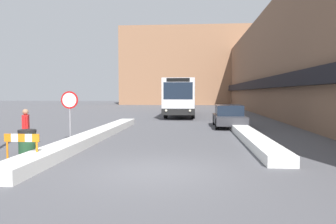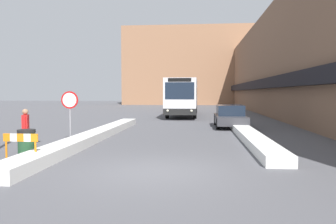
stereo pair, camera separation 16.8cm
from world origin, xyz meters
name	(u,v)px [view 2 (the right image)]	position (x,y,z in m)	size (l,w,h in m)	color
ground_plane	(154,172)	(0.00, 0.00, 0.00)	(160.00, 160.00, 0.00)	#515156
building_row_right	(290,64)	(9.98, 24.00, 5.01)	(5.50, 60.00, 10.06)	brown
building_backdrop_far	(193,67)	(0.00, 54.51, 7.24)	(26.00, 8.00, 14.48)	#996B4C
snow_bank_left	(95,136)	(-3.60, 5.88, 0.19)	(0.90, 15.27, 0.39)	silver
snow_bank_right	(249,135)	(3.60, 6.81, 0.18)	(0.90, 12.30, 0.36)	silver
city_bus	(183,97)	(-0.28, 22.75, 1.83)	(2.64, 12.22, 3.39)	silver
parked_car_front	(230,116)	(3.20, 12.15, 0.71)	(1.87, 4.41, 1.41)	#38383D
stop_sign	(70,105)	(-4.40, 4.94, 1.63)	(0.76, 0.08, 2.25)	gray
pedestrian	(26,126)	(-5.15, 2.60, 0.96)	(0.32, 0.49, 1.59)	#333851
trash_bin	(27,143)	(-4.54, 1.55, 0.48)	(0.59, 0.59, 0.95)	#234C2D
construction_barricade	(21,143)	(-4.18, 0.55, 0.67)	(1.10, 0.06, 0.94)	orange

